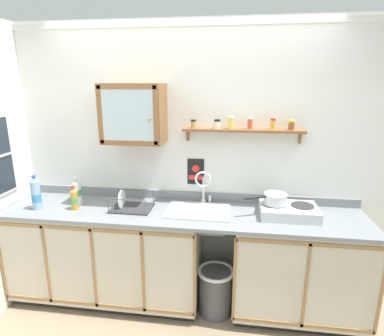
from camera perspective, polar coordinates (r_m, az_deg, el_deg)
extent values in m
plane|color=gray|center=(2.93, -3.16, -27.75)|extent=(6.15, 6.15, 0.00)
cube|color=white|center=(2.95, -0.81, 0.81)|extent=(3.75, 0.05, 2.52)
cube|color=white|center=(2.87, -1.02, 24.77)|extent=(3.75, 0.02, 0.05)
cube|color=black|center=(3.39, -14.18, -20.50)|extent=(1.67, 0.55, 0.08)
cube|color=beige|center=(3.13, -14.92, -14.20)|extent=(1.71, 0.61, 0.81)
cube|color=#997047|center=(2.72, -17.95, -10.56)|extent=(1.71, 0.01, 0.03)
cube|color=#997047|center=(3.09, -16.79, -22.60)|extent=(1.71, 0.01, 0.03)
cube|color=#997047|center=(3.32, -31.22, -14.24)|extent=(0.02, 0.01, 0.74)
cube|color=#997047|center=(3.09, -24.82, -15.66)|extent=(0.02, 0.01, 0.74)
cube|color=#997047|center=(2.89, -17.35, -17.05)|extent=(0.02, 0.01, 0.74)
cube|color=#997047|center=(2.75, -8.85, -18.29)|extent=(0.02, 0.01, 0.74)
cube|color=#997047|center=(2.68, 0.46, -19.20)|extent=(0.02, 0.01, 0.74)
cube|color=black|center=(3.25, 17.86, -22.66)|extent=(1.06, 0.55, 0.08)
cube|color=beige|center=(2.98, 18.68, -16.22)|extent=(1.09, 0.61, 0.81)
cube|color=#997047|center=(2.54, 20.63, -12.78)|extent=(1.09, 0.01, 0.03)
cube|color=#997047|center=(2.93, 19.20, -25.26)|extent=(1.09, 0.01, 0.03)
cube|color=#997047|center=(2.66, 7.66, -19.57)|extent=(0.02, 0.01, 0.74)
cube|color=#997047|center=(2.72, 19.88, -19.56)|extent=(0.02, 0.01, 0.74)
cube|color=#997047|center=(2.89, 31.08, -18.82)|extent=(0.02, 0.01, 0.74)
cube|color=gray|center=(2.76, -1.84, -8.15)|extent=(3.11, 0.64, 0.03)
cube|color=gray|center=(3.01, -0.89, -4.99)|extent=(3.11, 0.02, 0.08)
cube|color=silver|center=(2.75, 1.11, -7.75)|extent=(0.54, 0.39, 0.01)
cube|color=slate|center=(2.81, 1.09, -10.33)|extent=(0.46, 0.31, 0.01)
cube|color=slate|center=(2.93, 1.48, -7.88)|extent=(0.46, 0.01, 0.14)
cube|color=slate|center=(2.64, 0.67, -10.59)|extent=(0.46, 0.01, 0.14)
cylinder|color=#4C4C51|center=(2.81, 1.09, -10.36)|extent=(0.04, 0.04, 0.01)
cylinder|color=silver|center=(2.95, 2.07, -6.05)|extent=(0.05, 0.05, 0.02)
cylinder|color=silver|center=(2.90, 2.09, -3.78)|extent=(0.02, 0.02, 0.22)
torus|color=silver|center=(2.81, 1.98, -2.04)|extent=(0.15, 0.02, 0.15)
cylinder|color=silver|center=(2.93, 3.25, -5.50)|extent=(0.02, 0.02, 0.05)
cube|color=silver|center=(2.77, 17.05, -7.45)|extent=(0.47, 0.33, 0.09)
cylinder|color=#2D2D2D|center=(2.76, 14.74, -6.31)|extent=(0.19, 0.19, 0.01)
cylinder|color=#2D2D2D|center=(2.80, 19.33, -6.40)|extent=(0.19, 0.19, 0.01)
cylinder|color=black|center=(2.62, 15.08, -8.65)|extent=(0.03, 0.02, 0.03)
cylinder|color=black|center=(2.66, 19.95, -8.70)|extent=(0.03, 0.02, 0.03)
cylinder|color=silver|center=(2.74, 14.80, -5.42)|extent=(0.19, 0.19, 0.09)
torus|color=silver|center=(2.73, 14.86, -4.58)|extent=(0.20, 0.20, 0.01)
cylinder|color=black|center=(2.65, 11.29, -5.27)|extent=(0.18, 0.09, 0.02)
cylinder|color=gold|center=(2.96, -20.48, -5.49)|extent=(0.06, 0.06, 0.17)
cone|color=gold|center=(2.92, -20.66, -3.69)|extent=(0.06, 0.06, 0.03)
cylinder|color=red|center=(2.92, -20.71, -3.25)|extent=(0.03, 0.03, 0.02)
cylinder|color=#4C9959|center=(2.95, -20.49, -5.44)|extent=(0.06, 0.06, 0.05)
cylinder|color=#8CB7E0|center=(3.08, -26.32, -4.45)|extent=(0.08, 0.08, 0.25)
cone|color=#8CB7E0|center=(3.04, -26.64, -1.88)|extent=(0.07, 0.07, 0.03)
cylinder|color=#2D59B2|center=(3.03, -26.70, -1.38)|extent=(0.03, 0.03, 0.02)
cylinder|color=#3F8CCC|center=(3.09, -26.28, -4.82)|extent=(0.08, 0.08, 0.07)
cylinder|color=white|center=(3.06, -20.04, -4.42)|extent=(0.08, 0.08, 0.20)
cone|color=white|center=(3.02, -20.24, -2.30)|extent=(0.07, 0.07, 0.04)
cylinder|color=white|center=(3.01, -20.29, -1.80)|extent=(0.04, 0.04, 0.02)
cylinder|color=#4C9959|center=(3.05, -20.07, -4.14)|extent=(0.08, 0.08, 0.06)
cube|color=#333338|center=(2.86, -10.80, -7.12)|extent=(0.36, 0.27, 0.01)
cylinder|color=#4C4F54|center=(2.78, -14.90, -6.55)|extent=(0.01, 0.01, 0.12)
cylinder|color=#4C4F54|center=(2.68, -8.38, -7.07)|extent=(0.01, 0.01, 0.12)
cylinder|color=#4C4F54|center=(3.00, -13.07, -4.83)|extent=(0.01, 0.01, 0.12)
cylinder|color=#4C4F54|center=(2.90, -7.00, -5.23)|extent=(0.01, 0.01, 0.12)
cylinder|color=#4C4F54|center=(2.70, -11.77, -5.64)|extent=(0.33, 0.01, 0.01)
cylinder|color=#4C4F54|center=(2.93, -10.14, -3.93)|extent=(0.33, 0.01, 0.01)
cylinder|color=white|center=(2.86, -12.57, -5.48)|extent=(0.01, 0.17, 0.17)
cube|color=brown|center=(2.80, -10.47, 9.66)|extent=(0.53, 0.31, 0.51)
cube|color=silver|center=(2.65, -11.56, 9.30)|extent=(0.43, 0.01, 0.41)
cube|color=brown|center=(2.74, -16.30, 9.18)|extent=(0.04, 0.01, 0.47)
cube|color=brown|center=(2.58, -6.54, 9.35)|extent=(0.04, 0.01, 0.47)
cube|color=brown|center=(2.64, -11.84, 14.21)|extent=(0.49, 0.01, 0.04)
cube|color=brown|center=(2.68, -11.31, 4.46)|extent=(0.49, 0.01, 0.04)
sphere|color=olive|center=(2.58, -7.74, 8.76)|extent=(0.02, 0.02, 0.02)
cube|color=brown|center=(2.76, 9.17, 6.74)|extent=(1.04, 0.14, 0.02)
cube|color=brown|center=(2.86, -0.80, 5.96)|extent=(0.02, 0.03, 0.10)
cube|color=brown|center=(2.88, 18.91, 5.20)|extent=(0.02, 0.03, 0.10)
cylinder|color=tan|center=(2.77, 0.25, 7.82)|extent=(0.04, 0.04, 0.06)
cylinder|color=black|center=(2.76, 0.25, 8.58)|extent=(0.04, 0.04, 0.02)
cylinder|color=silver|center=(2.76, 4.58, 7.78)|extent=(0.05, 0.05, 0.06)
cylinder|color=black|center=(2.75, 4.59, 8.58)|extent=(0.05, 0.05, 0.02)
cylinder|color=#E0C659|center=(2.75, 7.10, 8.00)|extent=(0.05, 0.05, 0.09)
cylinder|color=white|center=(2.75, 7.14, 9.11)|extent=(0.05, 0.05, 0.02)
cylinder|color=#CC4C33|center=(2.77, 10.43, 7.83)|extent=(0.04, 0.04, 0.08)
cylinder|color=white|center=(2.76, 10.48, 8.85)|extent=(0.04, 0.04, 0.02)
cylinder|color=gold|center=(2.77, 14.40, 7.55)|extent=(0.04, 0.04, 0.08)
cylinder|color=red|center=(2.76, 14.46, 8.51)|extent=(0.04, 0.04, 0.02)
cylinder|color=brown|center=(2.79, 17.51, 7.26)|extent=(0.05, 0.05, 0.07)
cylinder|color=yellow|center=(2.78, 17.58, 8.09)|extent=(0.05, 0.05, 0.02)
cube|color=black|center=(2.93, 0.67, -0.66)|extent=(0.15, 0.01, 0.24)
cube|color=red|center=(2.94, 0.66, -1.71)|extent=(0.13, 0.00, 0.04)
cylinder|color=red|center=(2.92, 0.66, -0.12)|extent=(0.07, 0.00, 0.07)
cylinder|color=#4C4C51|center=(3.00, 4.26, -21.41)|extent=(0.29, 0.29, 0.41)
torus|color=white|center=(2.88, 4.34, -18.12)|extent=(0.32, 0.32, 0.03)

